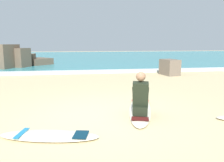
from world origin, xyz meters
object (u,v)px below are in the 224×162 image
surfer_seated (140,97)px  shoreline_rock (170,67)px  surfboard_main (140,109)px  surfboard_spare_near (49,136)px

surfer_seated → shoreline_rock: size_ratio=0.89×
surfboard_main → surfer_seated: bearing=-106.5°
surfboard_main → surfer_seated: (-0.12, -0.41, 0.40)m
surfer_seated → surfboard_spare_near: surfer_seated is taller
surfboard_main → shoreline_rock: 6.66m
surfboard_main → surfboard_spare_near: size_ratio=1.42×
surfboard_main → surfboard_spare_near: 2.40m
surfboard_spare_near → shoreline_rock: (5.29, 7.07, 0.37)m
shoreline_rock → surfboard_main: bearing=-119.4°
surfboard_main → surfer_seated: surfer_seated is taller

